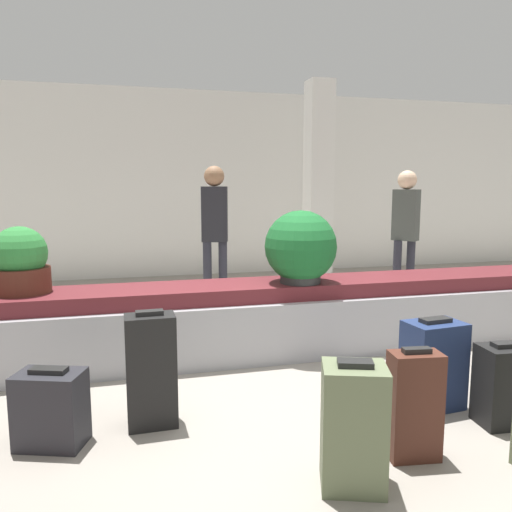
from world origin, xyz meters
name	(u,v)px	position (x,y,z in m)	size (l,w,h in m)	color
ground_plane	(303,413)	(0.00, 0.00, 0.00)	(18.00, 18.00, 0.00)	gray
back_wall	(193,184)	(0.00, 5.71, 1.60)	(18.00, 0.06, 3.20)	silver
carousel	(256,319)	(0.00, 1.31, 0.32)	(6.79, 0.76, 0.67)	#9E9EA3
pillar	(318,184)	(1.84, 4.44, 1.60)	(0.39, 0.39, 3.20)	silver
suitcase_0	(51,409)	(-1.62, -0.02, 0.23)	(0.45, 0.37, 0.49)	#232328
suitcase_1	(414,405)	(0.42, -0.69, 0.32)	(0.31, 0.21, 0.66)	#472319
suitcase_2	(353,426)	(-0.04, -0.86, 0.33)	(0.40, 0.36, 0.68)	#5B6647
suitcase_5	(433,364)	(0.92, -0.13, 0.31)	(0.42, 0.31, 0.65)	navy
suitcase_6	(502,385)	(1.21, -0.47, 0.27)	(0.32, 0.27, 0.56)	black
suitcase_7	(151,370)	(-1.02, 0.09, 0.37)	(0.32, 0.22, 0.77)	black
potted_plant_0	(301,248)	(0.40, 1.21, 1.00)	(0.67, 0.67, 0.67)	#2D2D2D
potted_plant_1	(20,262)	(-2.02, 1.38, 0.93)	(0.47, 0.47, 0.56)	#4C2319
traveler_0	(215,223)	(-0.07, 3.10, 1.10)	(0.35, 0.25, 1.81)	#282833
traveler_1	(405,224)	(2.44, 2.81, 1.07)	(0.34, 0.36, 1.77)	#282833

